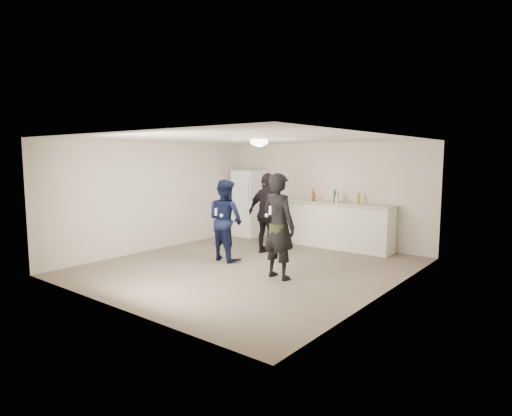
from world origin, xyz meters
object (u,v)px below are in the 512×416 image
Objects in this scene: man at (225,220)px; spectator at (268,213)px; fridge at (249,203)px; shaker at (315,197)px; counter at (338,226)px; woman at (279,226)px.

spectator is (0.32, 1.05, 0.06)m from man.
shaker is at bearing 1.57° from fridge.
counter is 1.38× the size of woman.
woman reaches higher than counter.
counter is 1.83m from spectator.
shaker is 2.64m from man.
counter is 2.71m from fridge.
woman reaches higher than shaker.
spectator is (1.71, -1.43, 0.00)m from fridge.
counter is 3.03m from woman.
counter is 1.44× the size of spectator.
spectator is at bearing -101.06° from man.
fridge is 1.06× the size of man.
counter is 1.53× the size of man.
counter is at bearing -121.17° from spectator.
man is at bearing -6.64° from woman.
woman is 1.04× the size of spectator.
shaker is 0.09× the size of woman.
counter is 15.29× the size of shaker.
spectator reaches higher than man.
woman is at bearing -43.64° from fridge.
counter is at bearing -110.88° from man.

